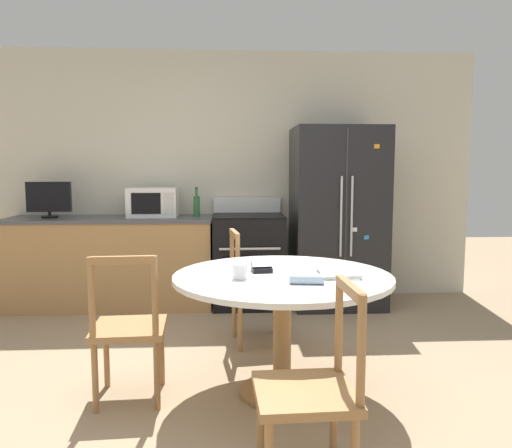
# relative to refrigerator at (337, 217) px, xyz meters

# --- Properties ---
(ground_plane) EXTENTS (14.00, 14.00, 0.00)m
(ground_plane) POSITION_rel_refrigerator_xyz_m (-1.07, -2.22, -0.89)
(ground_plane) COLOR #9E8466
(back_wall) EXTENTS (5.20, 0.10, 2.60)m
(back_wall) POSITION_rel_refrigerator_xyz_m (-1.07, 0.43, 0.41)
(back_wall) COLOR beige
(back_wall) RESTS_ON ground_plane
(kitchen_counter) EXTENTS (2.03, 0.64, 0.90)m
(kitchen_counter) POSITION_rel_refrigerator_xyz_m (-2.27, 0.07, -0.44)
(kitchen_counter) COLOR #AD7F4C
(kitchen_counter) RESTS_ON ground_plane
(refrigerator) EXTENTS (0.89, 0.75, 1.79)m
(refrigerator) POSITION_rel_refrigerator_xyz_m (0.00, 0.00, 0.00)
(refrigerator) COLOR black
(refrigerator) RESTS_ON ground_plane
(oven_range) EXTENTS (0.70, 0.68, 1.08)m
(oven_range) POSITION_rel_refrigerator_xyz_m (-0.90, 0.05, -0.43)
(oven_range) COLOR black
(oven_range) RESTS_ON ground_plane
(microwave) EXTENTS (0.49, 0.38, 0.29)m
(microwave) POSITION_rel_refrigerator_xyz_m (-1.85, 0.12, 0.15)
(microwave) COLOR white
(microwave) RESTS_ON kitchen_counter
(countertop_tv) EXTENTS (0.42, 0.16, 0.35)m
(countertop_tv) POSITION_rel_refrigerator_xyz_m (-2.85, 0.05, 0.20)
(countertop_tv) COLOR black
(countertop_tv) RESTS_ON kitchen_counter
(counter_bottle) EXTENTS (0.06, 0.06, 0.29)m
(counter_bottle) POSITION_rel_refrigerator_xyz_m (-1.42, 0.13, 0.12)
(counter_bottle) COLOR #2D6B38
(counter_bottle) RESTS_ON kitchen_counter
(dining_table) EXTENTS (1.32, 1.32, 0.75)m
(dining_table) POSITION_rel_refrigerator_xyz_m (-0.78, -2.00, -0.27)
(dining_table) COLOR white
(dining_table) RESTS_ON ground_plane
(dining_chair_left) EXTENTS (0.44, 0.44, 0.90)m
(dining_chair_left) POSITION_rel_refrigerator_xyz_m (-1.70, -2.03, -0.46)
(dining_chair_left) COLOR #9E7042
(dining_chair_left) RESTS_ON ground_plane
(dining_chair_near) EXTENTS (0.43, 0.43, 0.90)m
(dining_chair_near) POSITION_rel_refrigerator_xyz_m (-0.76, -2.92, -0.46)
(dining_chair_near) COLOR #9E7042
(dining_chair_near) RESTS_ON ground_plane
(dining_chair_far) EXTENTS (0.47, 0.47, 0.90)m
(dining_chair_far) POSITION_rel_refrigerator_xyz_m (-0.89, -1.09, -0.46)
(dining_chair_far) COLOR #9E7042
(dining_chair_far) RESTS_ON ground_plane
(candle_glass) EXTENTS (0.09, 0.09, 0.08)m
(candle_glass) POSITION_rel_refrigerator_xyz_m (-1.04, -2.11, -0.11)
(candle_glass) COLOR silver
(candle_glass) RESTS_ON dining_table
(folded_napkin) EXTENTS (0.20, 0.08, 0.05)m
(folded_napkin) POSITION_rel_refrigerator_xyz_m (-0.67, -2.26, -0.12)
(folded_napkin) COLOR #A3BCDB
(folded_napkin) RESTS_ON dining_table
(wallet) EXTENTS (0.13, 0.14, 0.07)m
(wallet) POSITION_rel_refrigerator_xyz_m (-0.90, -1.91, -0.12)
(wallet) COLOR black
(wallet) RESTS_ON dining_table
(mail_stack) EXTENTS (0.26, 0.33, 0.02)m
(mail_stack) POSITION_rel_refrigerator_xyz_m (-0.45, -2.03, -0.13)
(mail_stack) COLOR white
(mail_stack) RESTS_ON dining_table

